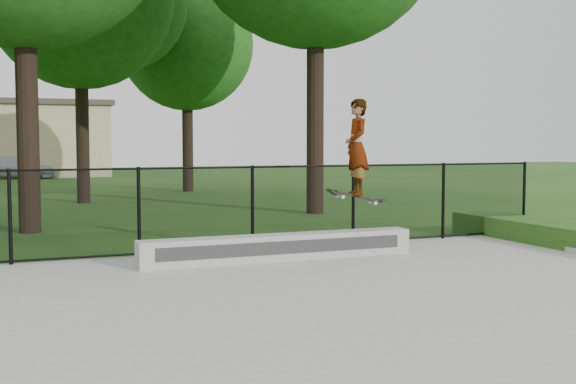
# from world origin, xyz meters

# --- Properties ---
(ground) EXTENTS (100.00, 100.00, 0.00)m
(ground) POSITION_xyz_m (0.00, 0.00, 0.00)
(ground) COLOR #1C4914
(ground) RESTS_ON ground
(concrete_slab) EXTENTS (14.00, 12.00, 0.06)m
(concrete_slab) POSITION_xyz_m (0.00, 0.00, 0.03)
(concrete_slab) COLOR #979692
(concrete_slab) RESTS_ON ground
(grind_ledge) EXTENTS (4.61, 0.40, 0.42)m
(grind_ledge) POSITION_xyz_m (2.04, 4.70, 0.27)
(grind_ledge) COLOR #979893
(grind_ledge) RESTS_ON concrete_slab
(car_c) EXTENTS (4.13, 2.74, 1.20)m
(car_c) POSITION_xyz_m (-1.11, 35.19, 0.60)
(car_c) COLOR #AFBAC6
(car_c) RESTS_ON ground
(skater_airborne) EXTENTS (0.82, 0.63, 1.76)m
(skater_airborne) POSITION_xyz_m (3.30, 4.44, 1.85)
(skater_airborne) COLOR black
(skater_airborne) RESTS_ON ground
(chainlink_fence) EXTENTS (16.06, 0.06, 1.50)m
(chainlink_fence) POSITION_xyz_m (0.00, 5.90, 0.81)
(chainlink_fence) COLOR black
(chainlink_fence) RESTS_ON concrete_slab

